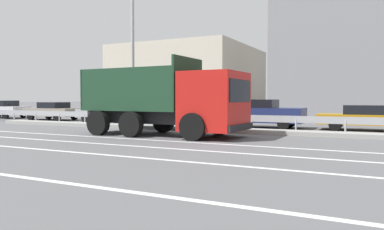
% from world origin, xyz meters
% --- Properties ---
extents(ground_plane, '(320.00, 320.00, 0.00)m').
position_xyz_m(ground_plane, '(0.00, 0.00, 0.00)').
color(ground_plane, '#565659').
extents(lane_strip_0, '(53.23, 0.16, 0.01)m').
position_xyz_m(lane_strip_0, '(-1.76, -2.56, 0.00)').
color(lane_strip_0, silver).
rests_on(lane_strip_0, ground_plane).
extents(lane_strip_1, '(53.23, 0.16, 0.01)m').
position_xyz_m(lane_strip_1, '(-1.76, -4.33, 0.00)').
color(lane_strip_1, silver).
rests_on(lane_strip_1, ground_plane).
extents(lane_strip_2, '(53.23, 0.16, 0.01)m').
position_xyz_m(lane_strip_2, '(-1.76, -6.28, 0.00)').
color(lane_strip_2, silver).
rests_on(lane_strip_2, ground_plane).
extents(median_island, '(29.27, 1.10, 0.18)m').
position_xyz_m(median_island, '(0.00, 1.95, 0.09)').
color(median_island, gray).
rests_on(median_island, ground_plane).
extents(median_guardrail, '(53.23, 0.09, 0.78)m').
position_xyz_m(median_guardrail, '(0.00, 2.95, 0.57)').
color(median_guardrail, '#9EA0A5').
rests_on(median_guardrail, ground_plane).
extents(dump_truck, '(7.22, 2.92, 3.26)m').
position_xyz_m(dump_truck, '(-0.74, -0.78, 1.30)').
color(dump_truck, red).
rests_on(dump_truck, ground_plane).
extents(median_road_sign, '(0.65, 0.16, 2.23)m').
position_xyz_m(median_road_sign, '(-6.98, 1.95, 1.15)').
color(median_road_sign, white).
rests_on(median_road_sign, ground_plane).
extents(street_lamp_1, '(0.71, 2.55, 8.47)m').
position_xyz_m(street_lamp_1, '(-5.23, 1.82, 4.76)').
color(street_lamp_1, '#ADADB2').
rests_on(street_lamp_1, ground_plane).
extents(parked_car_0, '(4.71, 2.09, 1.42)m').
position_xyz_m(parked_car_0, '(-20.96, 5.85, 0.73)').
color(parked_car_0, silver).
rests_on(parked_car_0, ground_plane).
extents(parked_car_1, '(4.23, 1.87, 1.31)m').
position_xyz_m(parked_car_1, '(-14.93, 5.55, 0.68)').
color(parked_car_1, gray).
rests_on(parked_car_1, ground_plane).
extents(parked_car_2, '(4.63, 2.13, 1.32)m').
position_xyz_m(parked_car_2, '(-9.45, 5.47, 0.68)').
color(parked_car_2, '#A3A3A8').
rests_on(parked_car_2, ground_plane).
extents(parked_car_3, '(3.89, 1.99, 1.26)m').
position_xyz_m(parked_car_3, '(-4.04, 5.92, 0.66)').
color(parked_car_3, '#A3A3A8').
rests_on(parked_car_3, ground_plane).
extents(parked_car_4, '(4.63, 1.94, 1.53)m').
position_xyz_m(parked_car_4, '(0.78, 5.32, 0.78)').
color(parked_car_4, navy).
rests_on(parked_car_4, ground_plane).
extents(parked_car_5, '(4.87, 1.99, 1.25)m').
position_xyz_m(parked_car_5, '(6.10, 5.69, 0.65)').
color(parked_car_5, '#B27A14').
rests_on(parked_car_5, ground_plane).
extents(background_building_0, '(13.05, 13.88, 7.06)m').
position_xyz_m(background_building_0, '(-12.10, 22.53, 3.53)').
color(background_building_0, beige).
rests_on(background_building_0, ground_plane).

